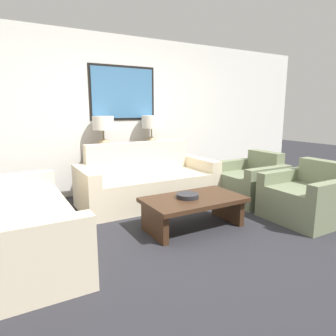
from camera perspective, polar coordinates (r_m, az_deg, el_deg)
The scene contains 11 objects.
ground_plane at distance 3.62m, azimuth 5.72°, elevation -12.16°, with size 20.00×20.00×0.00m, color #28282D.
back_wall at distance 5.40m, azimuth -8.68°, elevation 9.96°, with size 8.24×0.12×2.65m.
console_table at distance 5.26m, azimuth -7.36°, elevation -0.58°, with size 1.45×0.36×0.74m.
table_lamp_left at distance 5.01m, azimuth -12.22°, elevation 7.47°, with size 0.34×0.34×0.58m.
table_lamp_right at distance 5.34m, azimuth -3.19°, elevation 7.90°, with size 0.34×0.34×0.58m.
couch_by_back_wall at distance 4.63m, azimuth -3.96°, elevation -2.94°, with size 2.08×0.93×0.91m.
couch_by_side at distance 3.38m, azimuth -26.94°, elevation -9.53°, with size 0.93×2.08×0.91m.
coffee_table at distance 3.66m, azimuth 4.89°, elevation -7.10°, with size 1.20×0.69×0.38m.
decorative_bowl at distance 3.61m, azimuth 3.75°, elevation -5.31°, with size 0.27×0.27×0.05m.
armchair_near_back_wall at distance 4.92m, azimuth 15.45°, elevation -2.75°, with size 0.84×0.89×0.76m.
armchair_near_camera at distance 4.31m, azimuth 24.78°, elevation -5.34°, with size 0.84×0.89×0.76m.
Camera 1 is at (-1.94, -2.70, 1.42)m, focal length 32.00 mm.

